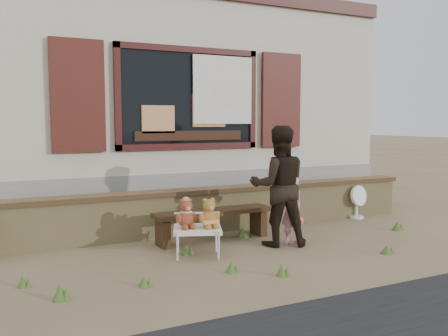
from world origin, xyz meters
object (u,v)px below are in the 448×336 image
child (291,210)px  adult (279,186)px  teddy_bear_right (209,212)px  teddy_bear_left (186,213)px  bench (213,218)px  folding_chair (197,230)px

child → adult: size_ratio=0.57×
teddy_bear_right → adult: bearing=24.6°
teddy_bear_left → teddy_bear_right: teddy_bear_right is taller
teddy_bear_left → teddy_bear_right: 0.28m
bench → folding_chair: bearing=-130.8°
teddy_bear_right → adult: size_ratio=0.23×
child → teddy_bear_right: bearing=0.2°
teddy_bear_right → child: size_ratio=0.41×
folding_chair → adult: size_ratio=0.45×
child → folding_chair: bearing=-2.1°
teddy_bear_right → adult: (1.06, 0.07, 0.26)m
bench → teddy_bear_left: bearing=-139.9°
teddy_bear_right → adult: adult is taller
teddy_bear_left → adult: adult is taller
bench → folding_chair: 0.79m
bench → teddy_bear_left: (-0.62, -0.57, 0.22)m
bench → folding_chair: (-0.49, -0.62, 0.01)m
folding_chair → teddy_bear_right: teddy_bear_right is taller
child → adult: (-0.20, 0.02, 0.34)m
folding_chair → teddy_bear_right: bearing=-0.0°
child → adult: 0.40m
folding_chair → teddy_bear_left: 0.26m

